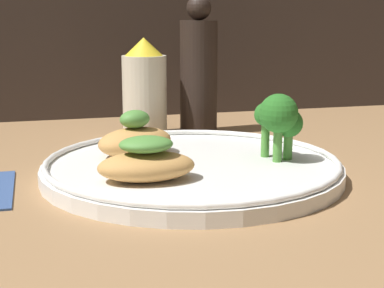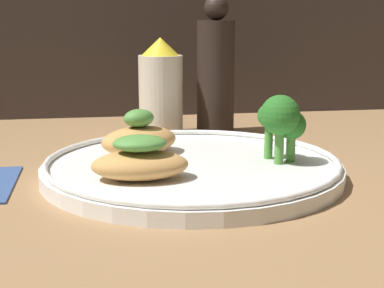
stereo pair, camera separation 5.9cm
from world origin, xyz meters
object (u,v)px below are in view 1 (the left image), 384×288
at_px(broccoli_bunch, 279,118).
at_px(sauce_bottle, 145,89).
at_px(pepper_grinder, 199,72).
at_px(plate, 192,167).

height_order(broccoli_bunch, sauce_bottle, sauce_bottle).
height_order(sauce_bottle, pepper_grinder, pepper_grinder).
height_order(plate, pepper_grinder, pepper_grinder).
relative_size(plate, broccoli_bunch, 4.34).
xyz_separation_m(broccoli_bunch, pepper_grinder, (-0.02, 0.23, 0.03)).
distance_m(plate, sauce_bottle, 0.22).
bearing_deg(broccoli_bunch, pepper_grinder, 95.26).
relative_size(broccoli_bunch, sauce_bottle, 0.53).
relative_size(broccoli_bunch, pepper_grinder, 0.38).
xyz_separation_m(broccoli_bunch, sauce_bottle, (-0.10, 0.23, 0.00)).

